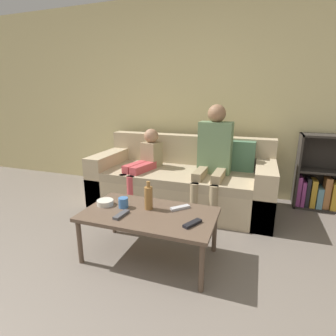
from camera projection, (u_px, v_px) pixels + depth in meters
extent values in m
cube|color=beige|center=(197.00, 99.00, 3.58)|extent=(12.00, 0.06, 2.60)
cube|color=tan|center=(180.00, 191.00, 3.29)|extent=(2.18, 0.92, 0.36)
cube|color=tan|center=(178.00, 176.00, 3.14)|extent=(1.74, 0.74, 0.10)
cube|color=tan|center=(189.00, 149.00, 3.50)|extent=(2.18, 0.18, 0.38)
cube|color=tan|center=(112.00, 174.00, 3.56)|extent=(0.22, 0.92, 0.62)
cube|color=tan|center=(264.00, 191.00, 2.94)|extent=(0.22, 0.92, 0.62)
cube|color=#4C7556|center=(239.00, 156.00, 3.15)|extent=(0.36, 0.12, 0.36)
cube|color=#332D28|center=(297.00, 170.00, 3.21)|extent=(0.02, 0.28, 0.91)
cube|color=#332D28|center=(327.00, 170.00, 3.22)|extent=(0.72, 0.02, 0.91)
cube|color=#332D28|center=(324.00, 207.00, 3.22)|extent=(0.72, 0.28, 0.02)
cube|color=#332D28|center=(330.00, 172.00, 3.10)|extent=(0.67, 0.28, 0.02)
cube|color=#332D28|center=(336.00, 136.00, 2.99)|extent=(0.72, 0.28, 0.02)
cube|color=#993D84|center=(298.00, 190.00, 3.26)|extent=(0.05, 0.21, 0.37)
cube|color=#993D84|center=(302.00, 192.00, 3.25)|extent=(0.04, 0.23, 0.31)
cube|color=#232328|center=(307.00, 191.00, 3.22)|extent=(0.04, 0.18, 0.35)
cube|color=gold|center=(313.00, 192.00, 3.21)|extent=(0.06, 0.21, 0.34)
cube|color=#6699A8|center=(318.00, 196.00, 3.20)|extent=(0.06, 0.23, 0.25)
cube|color=#B77542|center=(326.00, 193.00, 3.15)|extent=(0.07, 0.16, 0.38)
cube|color=gold|center=(333.00, 195.00, 3.14)|extent=(0.06, 0.23, 0.33)
cylinder|color=brown|center=(80.00, 242.00, 2.13)|extent=(0.04, 0.04, 0.38)
cylinder|color=brown|center=(202.00, 268.00, 1.81)|extent=(0.04, 0.04, 0.38)
cylinder|color=brown|center=(114.00, 215.00, 2.61)|extent=(0.04, 0.04, 0.38)
cylinder|color=brown|center=(215.00, 232.00, 2.29)|extent=(0.04, 0.04, 0.38)
cube|color=brown|center=(149.00, 214.00, 2.16)|extent=(1.09, 0.61, 0.03)
cylinder|color=#9E8966|center=(194.00, 204.00, 2.78)|extent=(0.09, 0.09, 0.46)
cylinder|color=#9E8966|center=(213.00, 207.00, 2.71)|extent=(0.09, 0.09, 0.46)
cube|color=#9E8966|center=(201.00, 173.00, 2.92)|extent=(0.11, 0.41, 0.09)
cube|color=#9E8966|center=(219.00, 175.00, 2.85)|extent=(0.11, 0.41, 0.09)
cube|color=#66845B|center=(215.00, 148.00, 3.04)|extent=(0.38, 0.21, 0.60)
sphere|color=#936B4C|center=(217.00, 114.00, 2.94)|extent=(0.21, 0.21, 0.21)
cylinder|color=#C6474C|center=(124.00, 193.00, 3.08)|extent=(0.11, 0.11, 0.46)
cylinder|color=#C6474C|center=(131.00, 195.00, 3.02)|extent=(0.11, 0.11, 0.46)
cube|color=#C6474C|center=(136.00, 166.00, 3.20)|extent=(0.19, 0.42, 0.09)
cube|color=#C6474C|center=(143.00, 168.00, 3.14)|extent=(0.19, 0.42, 0.09)
cube|color=#9E8966|center=(152.00, 154.00, 3.34)|extent=(0.25, 0.24, 0.31)
sphere|color=#A87A5B|center=(151.00, 136.00, 3.28)|extent=(0.18, 0.18, 0.18)
cylinder|color=#3D70B2|center=(123.00, 203.00, 2.24)|extent=(0.08, 0.08, 0.09)
cube|color=#B7B7BC|center=(180.00, 208.00, 2.22)|extent=(0.15, 0.16, 0.02)
cube|color=#47474C|center=(121.00, 215.00, 2.09)|extent=(0.07, 0.17, 0.02)
cube|color=black|center=(192.00, 223.00, 1.95)|extent=(0.12, 0.17, 0.02)
cylinder|color=beige|center=(105.00, 202.00, 2.30)|extent=(0.14, 0.14, 0.05)
cylinder|color=olive|center=(149.00, 198.00, 2.20)|extent=(0.07, 0.07, 0.20)
cylinder|color=olive|center=(148.00, 184.00, 2.17)|extent=(0.03, 0.03, 0.05)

